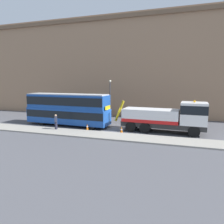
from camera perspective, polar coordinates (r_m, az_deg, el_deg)
The scene contains 9 objects.
ground_plane at distance 25.49m, azimuth 1.36°, elevation -4.32°, with size 120.00×120.00×0.00m, color #4C4C51.
near_kerb at distance 21.59m, azimuth -1.81°, elevation -6.44°, with size 60.00×2.80×0.15m, color gray.
building_facade at distance 33.64m, azimuth 5.83°, elevation 12.51°, with size 60.00×1.50×16.00m.
recovery_tow_truck at distance 23.60m, azimuth 14.79°, elevation -1.26°, with size 10.21×3.13×3.67m.
double_decker_bus at distance 27.08m, azimuth -12.07°, elevation 1.04°, with size 11.14×3.15×4.06m.
pedestrian_onlooker at distance 24.75m, azimuth -15.09°, elevation -2.66°, with size 0.40×0.47×1.71m.
traffic_cone_near_bus at distance 24.39m, azimuth -6.78°, elevation -4.13°, with size 0.36×0.36×0.72m.
traffic_cone_midway at distance 22.83m, azimuth 2.58°, elevation -4.94°, with size 0.36×0.36×0.72m.
street_lamp at distance 32.31m, azimuth -0.52°, elevation 4.57°, with size 0.36×0.36×5.83m.
Camera 1 is at (7.02, -23.87, 5.55)m, focal length 33.44 mm.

